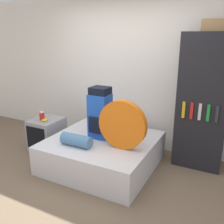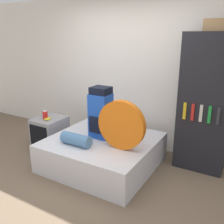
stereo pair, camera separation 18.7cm
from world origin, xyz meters
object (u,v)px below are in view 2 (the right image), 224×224
object	(u,v)px
backpack	(101,113)
cardboard_box	(221,25)
canister	(45,115)
sleeping_roll	(76,140)
bookshelf	(205,104)
television	(50,132)
tent_bag	(121,125)

from	to	relation	value
backpack	cardboard_box	bearing A→B (deg)	25.08
backpack	canister	size ratio (longest dim) A/B	5.21
canister	sleeping_roll	bearing A→B (deg)	-22.38
backpack	bookshelf	size ratio (longest dim) A/B	0.39
sleeping_roll	television	distance (m)	1.10
backpack	bookshelf	xyz separation A→B (m)	(1.36, 0.64, 0.18)
television	canister	bearing A→B (deg)	-112.78
canister	bookshelf	world-z (taller)	bookshelf
cardboard_box	canister	bearing A→B (deg)	-164.55
cardboard_box	bookshelf	bearing A→B (deg)	-153.07
tent_bag	bookshelf	distance (m)	1.25
sleeping_roll	bookshelf	bearing A→B (deg)	35.78
canister	cardboard_box	distance (m)	3.04
backpack	sleeping_roll	size ratio (longest dim) A/B	1.71
sleeping_roll	bookshelf	xyz separation A→B (m)	(1.50, 1.08, 0.47)
sleeping_roll	canister	size ratio (longest dim) A/B	3.05
television	cardboard_box	xyz separation A→B (m)	(2.54, 0.65, 1.79)
canister	television	bearing A→B (deg)	67.22
tent_bag	cardboard_box	bearing A→B (deg)	42.18
backpack	sleeping_roll	bearing A→B (deg)	-106.69
canister	bookshelf	distance (m)	2.61
tent_bag	bookshelf	bearing A→B (deg)	43.24
tent_bag	television	world-z (taller)	tent_bag
television	bookshelf	world-z (taller)	bookshelf
television	canister	size ratio (longest dim) A/B	3.73
tent_bag	cardboard_box	world-z (taller)	cardboard_box
sleeping_roll	bookshelf	distance (m)	1.91
television	tent_bag	bearing A→B (deg)	-8.33
bookshelf	cardboard_box	distance (m)	1.07
cardboard_box	television	bearing A→B (deg)	-165.64
sleeping_roll	bookshelf	size ratio (longest dim) A/B	0.23
bookshelf	cardboard_box	size ratio (longest dim) A/B	5.16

